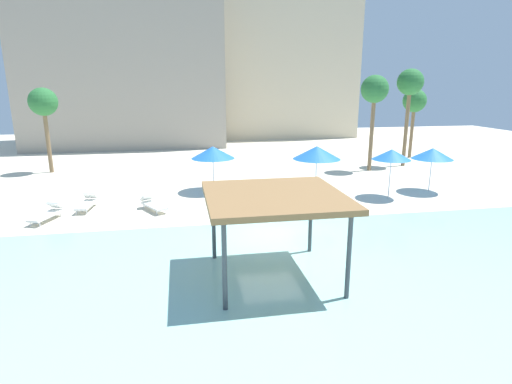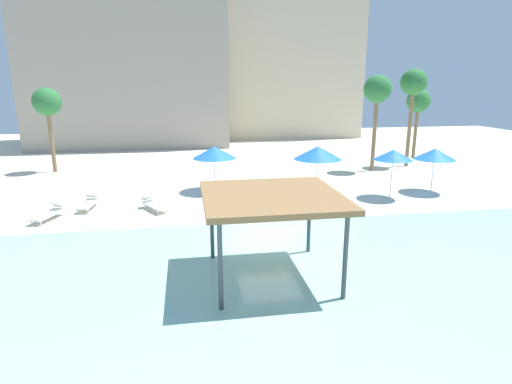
% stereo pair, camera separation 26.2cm
% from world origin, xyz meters
% --- Properties ---
extents(ground_plane, '(80.00, 80.00, 0.00)m').
position_xyz_m(ground_plane, '(0.00, 0.00, 0.00)').
color(ground_plane, beige).
extents(lagoon_water, '(44.00, 13.50, 0.04)m').
position_xyz_m(lagoon_water, '(0.00, -5.25, 0.02)').
color(lagoon_water, '#99D1C6').
rests_on(lagoon_water, ground).
extents(shade_pavilion, '(4.23, 4.23, 2.79)m').
position_xyz_m(shade_pavilion, '(-0.72, -3.91, 2.61)').
color(shade_pavilion, '#42474C').
rests_on(shade_pavilion, ground).
extents(beach_umbrella_blue_0, '(2.07, 2.07, 2.67)m').
position_xyz_m(beach_umbrella_blue_0, '(7.67, 4.48, 2.38)').
color(beach_umbrella_blue_0, silver).
rests_on(beach_umbrella_blue_0, ground).
extents(beach_umbrella_blue_1, '(2.30, 2.30, 2.54)m').
position_xyz_m(beach_umbrella_blue_1, '(10.60, 5.23, 2.22)').
color(beach_umbrella_blue_1, silver).
rests_on(beach_umbrella_blue_1, ground).
extents(beach_umbrella_blue_2, '(2.48, 2.48, 2.62)m').
position_xyz_m(beach_umbrella_blue_2, '(-1.70, 7.55, 2.28)').
color(beach_umbrella_blue_2, silver).
rests_on(beach_umbrella_blue_2, ground).
extents(beach_umbrella_blue_3, '(2.47, 2.47, 2.97)m').
position_xyz_m(beach_umbrella_blue_3, '(3.41, 4.36, 2.63)').
color(beach_umbrella_blue_3, silver).
rests_on(beach_umbrella_blue_3, ground).
extents(lounge_chair_0, '(1.45, 1.95, 0.74)m').
position_xyz_m(lounge_chair_0, '(-4.97, 4.32, 0.33)').
color(lounge_chair_0, white).
rests_on(lounge_chair_0, ground).
extents(lounge_chair_1, '(1.24, 1.98, 0.74)m').
position_xyz_m(lounge_chair_1, '(-9.61, 3.59, 0.33)').
color(lounge_chair_1, white).
rests_on(lounge_chair_1, ground).
extents(lounge_chair_2, '(0.81, 1.95, 0.74)m').
position_xyz_m(lounge_chair_2, '(-8.20, 5.11, 0.33)').
color(lounge_chair_2, white).
rests_on(lounge_chair_2, ground).
extents(palm_tree_0, '(1.90, 1.90, 6.67)m').
position_xyz_m(palm_tree_0, '(9.86, 11.53, 5.55)').
color(palm_tree_0, brown).
rests_on(palm_tree_0, ground).
extents(palm_tree_1, '(1.90, 1.90, 7.15)m').
position_xyz_m(palm_tree_1, '(13.20, 12.75, 5.99)').
color(palm_tree_1, brown).
rests_on(palm_tree_1, ground).
extents(palm_tree_2, '(1.90, 1.90, 5.84)m').
position_xyz_m(palm_tree_2, '(-12.55, 14.98, 4.76)').
color(palm_tree_2, brown).
rests_on(palm_tree_2, ground).
extents(palm_tree_3, '(1.90, 1.90, 5.68)m').
position_xyz_m(palm_tree_3, '(15.66, 16.03, 4.60)').
color(palm_tree_3, brown).
rests_on(palm_tree_3, ground).
extents(hotel_block_0, '(18.71, 11.23, 14.83)m').
position_xyz_m(hotel_block_0, '(-8.47, 29.40, 7.42)').
color(hotel_block_0, '#9E9384').
rests_on(hotel_block_0, ground).
extents(hotel_block_1, '(16.05, 8.87, 17.67)m').
position_xyz_m(hotel_block_1, '(8.63, 33.55, 8.83)').
color(hotel_block_1, beige).
rests_on(hotel_block_1, ground).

